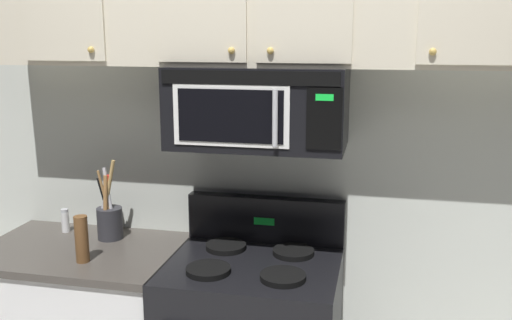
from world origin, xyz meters
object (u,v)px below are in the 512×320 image
object	(u,v)px
over_range_microwave	(258,107)
pepper_mill	(82,239)
utensil_crock_charcoal	(109,218)
salt_shaker	(65,221)

from	to	relation	value
over_range_microwave	pepper_mill	xyz separation A→B (m)	(-0.74, -0.27, -0.57)
pepper_mill	utensil_crock_charcoal	bearing A→B (deg)	93.56
over_range_microwave	pepper_mill	bearing A→B (deg)	-160.22
salt_shaker	over_range_microwave	bearing A→B (deg)	-3.93
salt_shaker	pepper_mill	world-z (taller)	pepper_mill
salt_shaker	utensil_crock_charcoal	bearing A→B (deg)	-8.29
salt_shaker	pepper_mill	bearing A→B (deg)	-49.83
salt_shaker	pepper_mill	size ratio (longest dim) A/B	0.58
over_range_microwave	utensil_crock_charcoal	world-z (taller)	over_range_microwave
utensil_crock_charcoal	pepper_mill	distance (m)	0.30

